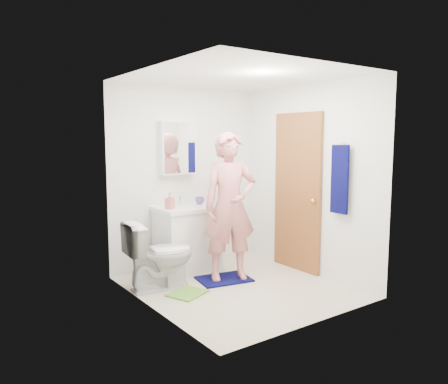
# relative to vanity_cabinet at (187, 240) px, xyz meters

# --- Properties ---
(floor) EXTENTS (2.20, 2.40, 0.02)m
(floor) POSITION_rel_vanity_cabinet_xyz_m (0.15, -0.91, -0.41)
(floor) COLOR beige
(floor) RESTS_ON ground
(ceiling) EXTENTS (2.20, 2.40, 0.02)m
(ceiling) POSITION_rel_vanity_cabinet_xyz_m (0.15, -0.91, 2.01)
(ceiling) COLOR white
(ceiling) RESTS_ON ground
(wall_back) EXTENTS (2.20, 0.02, 2.40)m
(wall_back) POSITION_rel_vanity_cabinet_xyz_m (0.15, 0.30, 0.80)
(wall_back) COLOR white
(wall_back) RESTS_ON ground
(wall_front) EXTENTS (2.20, 0.02, 2.40)m
(wall_front) POSITION_rel_vanity_cabinet_xyz_m (0.15, -2.12, 0.80)
(wall_front) COLOR white
(wall_front) RESTS_ON ground
(wall_left) EXTENTS (0.02, 2.40, 2.40)m
(wall_left) POSITION_rel_vanity_cabinet_xyz_m (-0.96, -0.91, 0.80)
(wall_left) COLOR white
(wall_left) RESTS_ON ground
(wall_right) EXTENTS (0.02, 2.40, 2.40)m
(wall_right) POSITION_rel_vanity_cabinet_xyz_m (1.26, -0.91, 0.80)
(wall_right) COLOR white
(wall_right) RESTS_ON ground
(vanity_cabinet) EXTENTS (0.75, 0.55, 0.80)m
(vanity_cabinet) POSITION_rel_vanity_cabinet_xyz_m (0.00, 0.00, 0.00)
(vanity_cabinet) COLOR white
(vanity_cabinet) RESTS_ON floor
(countertop) EXTENTS (0.79, 0.59, 0.05)m
(countertop) POSITION_rel_vanity_cabinet_xyz_m (0.00, 0.00, 0.43)
(countertop) COLOR white
(countertop) RESTS_ON vanity_cabinet
(sink_basin) EXTENTS (0.40, 0.40, 0.03)m
(sink_basin) POSITION_rel_vanity_cabinet_xyz_m (0.00, 0.00, 0.44)
(sink_basin) COLOR white
(sink_basin) RESTS_ON countertop
(faucet) EXTENTS (0.03, 0.03, 0.12)m
(faucet) POSITION_rel_vanity_cabinet_xyz_m (0.00, 0.18, 0.51)
(faucet) COLOR silver
(faucet) RESTS_ON countertop
(medicine_cabinet) EXTENTS (0.50, 0.12, 0.70)m
(medicine_cabinet) POSITION_rel_vanity_cabinet_xyz_m (0.00, 0.22, 1.20)
(medicine_cabinet) COLOR white
(medicine_cabinet) RESTS_ON wall_back
(mirror_panel) EXTENTS (0.46, 0.01, 0.66)m
(mirror_panel) POSITION_rel_vanity_cabinet_xyz_m (0.00, 0.16, 1.20)
(mirror_panel) COLOR white
(mirror_panel) RESTS_ON wall_back
(door) EXTENTS (0.05, 0.80, 2.05)m
(door) POSITION_rel_vanity_cabinet_xyz_m (1.22, -0.76, 0.62)
(door) COLOR #A15E2C
(door) RESTS_ON ground
(door_knob) EXTENTS (0.07, 0.07, 0.07)m
(door_knob) POSITION_rel_vanity_cabinet_xyz_m (1.18, -1.08, 0.55)
(door_knob) COLOR gold
(door_knob) RESTS_ON door
(towel) EXTENTS (0.03, 0.24, 0.80)m
(towel) POSITION_rel_vanity_cabinet_xyz_m (1.18, -1.48, 0.85)
(towel) COLOR #060740
(towel) RESTS_ON wall_right
(towel_hook) EXTENTS (0.06, 0.02, 0.02)m
(towel_hook) POSITION_rel_vanity_cabinet_xyz_m (1.22, -1.48, 1.27)
(towel_hook) COLOR silver
(towel_hook) RESTS_ON wall_right
(toilet) EXTENTS (0.82, 0.51, 0.79)m
(toilet) POSITION_rel_vanity_cabinet_xyz_m (-0.61, -0.41, -0.00)
(toilet) COLOR white
(toilet) RESTS_ON floor
(bath_mat) EXTENTS (0.70, 0.55, 0.02)m
(bath_mat) POSITION_rel_vanity_cabinet_xyz_m (0.16, -0.60, -0.39)
(bath_mat) COLOR #060740
(bath_mat) RESTS_ON floor
(green_rug) EXTENTS (0.49, 0.46, 0.02)m
(green_rug) POSITION_rel_vanity_cabinet_xyz_m (-0.45, -0.76, -0.39)
(green_rug) COLOR #67A336
(green_rug) RESTS_ON floor
(soap_dispenser) EXTENTS (0.12, 0.12, 0.20)m
(soap_dispenser) POSITION_rel_vanity_cabinet_xyz_m (-0.27, -0.04, 0.55)
(soap_dispenser) COLOR #D46363
(soap_dispenser) RESTS_ON countertop
(toothbrush_cup) EXTENTS (0.15, 0.15, 0.09)m
(toothbrush_cup) POSITION_rel_vanity_cabinet_xyz_m (0.25, 0.08, 0.50)
(toothbrush_cup) COLOR #62408E
(toothbrush_cup) RESTS_ON countertop
(man) EXTENTS (0.75, 0.62, 1.78)m
(man) POSITION_rel_vanity_cabinet_xyz_m (0.22, -0.64, 0.51)
(man) COLOR #D37876
(man) RESTS_ON bath_mat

